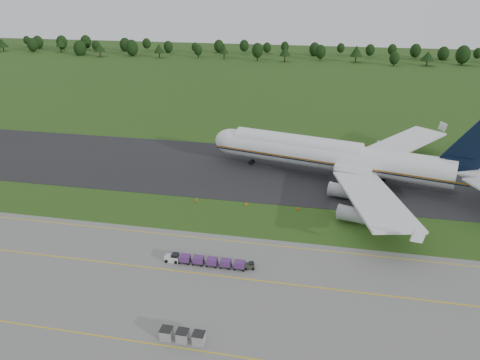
% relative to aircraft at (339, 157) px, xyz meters
% --- Properties ---
extents(ground, '(600.00, 600.00, 0.00)m').
position_rel_aircraft_xyz_m(ground, '(-23.10, -26.86, -6.02)').
color(ground, '#254615').
rests_on(ground, ground).
extents(apron, '(300.00, 52.00, 0.06)m').
position_rel_aircraft_xyz_m(apron, '(-23.10, -60.86, -5.99)').
color(apron, slate).
rests_on(apron, ground).
extents(taxiway, '(300.00, 40.00, 0.08)m').
position_rel_aircraft_xyz_m(taxiway, '(-23.10, 1.14, -5.98)').
color(taxiway, black).
rests_on(taxiway, ground).
extents(apron_markings, '(300.00, 30.20, 0.01)m').
position_rel_aircraft_xyz_m(apron_markings, '(-23.10, -53.84, -5.95)').
color(apron_markings, yellow).
rests_on(apron_markings, apron).
extents(tree_line, '(531.77, 23.78, 11.54)m').
position_rel_aircraft_xyz_m(tree_line, '(-2.98, 192.32, -0.01)').
color(tree_line, black).
rests_on(tree_line, ground).
extents(aircraft, '(75.33, 71.19, 21.07)m').
position_rel_aircraft_xyz_m(aircraft, '(0.00, 0.00, 0.00)').
color(aircraft, white).
rests_on(aircraft, ground).
extents(baggage_train, '(14.94, 1.59, 1.52)m').
position_rel_aircraft_xyz_m(baggage_train, '(-23.32, -46.02, -5.14)').
color(baggage_train, silver).
rests_on(baggage_train, apron).
extents(utility_cart, '(2.01, 1.50, 0.99)m').
position_rel_aircraft_xyz_m(utility_cart, '(-14.99, -45.58, -5.47)').
color(utility_cart, '#272C1F').
rests_on(utility_cart, apron).
extents(uld_row, '(6.51, 1.71, 1.69)m').
position_rel_aircraft_xyz_m(uld_row, '(-21.02, -65.37, -5.11)').
color(uld_row, gray).
rests_on(uld_row, apron).
extents(edge_markers, '(24.14, 0.30, 0.60)m').
position_rel_aircraft_xyz_m(edge_markers, '(-20.26, -20.64, -5.74)').
color(edge_markers, orange).
rests_on(edge_markers, ground).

